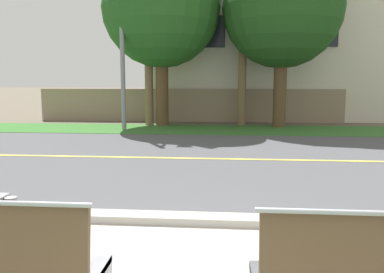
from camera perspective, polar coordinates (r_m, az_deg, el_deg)
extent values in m
plane|color=#665B4C|center=(10.69, 2.95, -1.63)|extent=(140.00, 140.00, 0.00)
cube|color=#ADA89E|center=(5.20, 0.77, -11.76)|extent=(44.00, 0.30, 0.11)
cube|color=#515156|center=(9.21, 2.63, -3.21)|extent=(52.00, 8.00, 0.01)
cube|color=#E0CC4C|center=(9.21, 2.63, -3.18)|extent=(48.00, 0.14, 0.01)
cube|color=#38702D|center=(14.46, 3.47, 0.99)|extent=(48.00, 2.80, 0.02)
cylinder|color=#333D56|center=(3.64, -24.45, -13.88)|extent=(0.15, 0.42, 0.15)
cylinder|color=#333D56|center=(3.99, -25.16, -16.54)|extent=(0.12, 0.12, 0.43)
cylinder|color=#333D56|center=(3.90, -22.77, -16.93)|extent=(0.12, 0.12, 0.43)
cylinder|color=gray|center=(3.36, -24.22, -11.67)|extent=(0.09, 0.09, 0.46)
cylinder|color=gray|center=(14.53, -10.01, 15.54)|extent=(0.16, 0.16, 7.41)
cylinder|color=brown|center=(15.73, -4.28, 6.66)|extent=(0.49, 0.49, 2.80)
sphere|color=#23561E|center=(15.94, -4.41, 17.81)|extent=(4.48, 4.48, 4.48)
cylinder|color=brown|center=(15.52, 12.42, 6.40)|extent=(0.49, 0.49, 2.76)
sphere|color=#1E4719|center=(15.73, 12.78, 17.52)|extent=(4.42, 4.42, 4.42)
cylinder|color=brown|center=(16.38, 7.36, 17.71)|extent=(0.32, 0.32, 9.08)
cylinder|color=brown|center=(16.04, -6.31, 17.41)|extent=(0.32, 0.32, 8.80)
cube|color=gray|center=(17.24, -0.44, 4.49)|extent=(13.00, 0.36, 1.40)
cube|color=beige|center=(20.46, 9.80, 12.62)|extent=(10.21, 6.40, 6.86)
cube|color=#232833|center=(17.22, 2.87, 14.71)|extent=(1.10, 0.06, 1.30)
cube|color=#232833|center=(17.66, 18.42, 14.15)|extent=(1.10, 0.06, 1.30)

